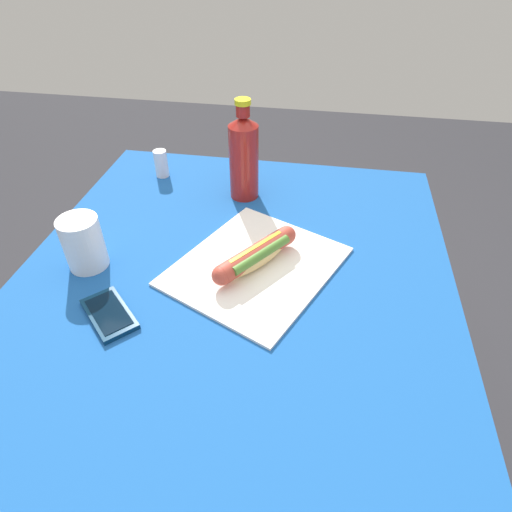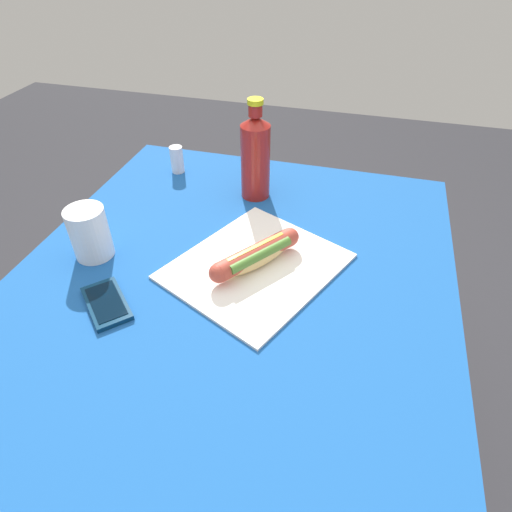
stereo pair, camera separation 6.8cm
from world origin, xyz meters
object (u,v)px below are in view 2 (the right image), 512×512
cell_phone (106,303)px  soda_bottle (255,156)px  drinking_cup (90,232)px  salt_shaker (177,159)px  hot_dog (256,255)px

cell_phone → soda_bottle: bearing=160.1°
drinking_cup → salt_shaker: bearing=176.3°
hot_dog → salt_shaker: 0.47m
cell_phone → soda_bottle: soda_bottle is taller
soda_bottle → drinking_cup: bearing=-39.7°
cell_phone → drinking_cup: 0.18m
hot_dog → salt_shaker: bearing=-136.7°
soda_bottle → cell_phone: bearing=-19.9°
hot_dog → soda_bottle: size_ratio=0.76×
cell_phone → soda_bottle: 0.50m
cell_phone → salt_shaker: bearing=-171.5°
hot_dog → cell_phone: (0.18, -0.24, -0.03)m
soda_bottle → salt_shaker: size_ratio=3.37×
drinking_cup → salt_shaker: drinking_cup is taller
hot_dog → drinking_cup: (0.05, -0.35, 0.02)m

